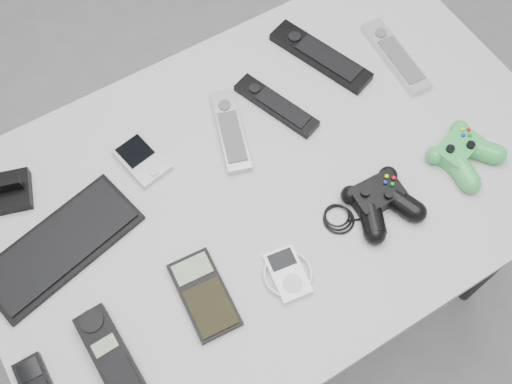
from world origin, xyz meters
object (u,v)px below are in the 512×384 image
pda (142,160)px  remote_silver_a (230,131)px  remote_black_a (276,105)px  controller_green (463,152)px  cordless_handset (112,358)px  calculator (204,294)px  remote_silver_b (395,56)px  controller_black (381,200)px  mp3_player (288,274)px  desk (271,194)px  pda_keyboard (61,246)px  remote_black_b (321,56)px

pda → remote_silver_a: (0.18, -0.03, 0.00)m
remote_black_a → controller_green: size_ratio=1.42×
remote_silver_a → cordless_handset: bearing=-125.7°
controller_green → calculator: bearing=163.3°
remote_silver_a → remote_silver_b: 0.39m
remote_silver_a → controller_black: size_ratio=0.85×
mp3_player → remote_black_a: bearing=70.0°
desk → remote_black_a: size_ratio=5.97×
pda_keyboard → remote_black_a: size_ratio=1.53×
pda → remote_silver_b: 0.56m
desk → remote_black_b: size_ratio=4.84×
calculator → remote_black_b: bearing=39.8°
calculator → mp3_player: bearing=-12.3°
cordless_handset → remote_black_a: bearing=28.2°
desk → remote_silver_a: (-0.02, 0.13, 0.07)m
pda → mp3_player: (0.11, -0.33, -0.00)m
remote_black_b → remote_silver_b: (0.13, -0.08, -0.00)m
controller_green → pda: bearing=134.5°
remote_silver_b → pda_keyboard: bearing=-173.1°
remote_black_b → calculator: 0.56m
remote_silver_b → controller_black: controller_black is taller
pda → remote_black_b: 0.43m
pda_keyboard → remote_silver_a: bearing=-5.3°
calculator → remote_silver_a: bearing=56.6°
remote_black_b → controller_black: bearing=-125.5°
mp3_player → controller_black: size_ratio=0.43×
remote_black_b → cordless_handset: size_ratio=1.31×
desk → calculator: size_ratio=7.34×
remote_silver_b → calculator: 0.63m
remote_black_a → controller_black: bearing=-100.1°
pda_keyboard → calculator: bearing=-63.2°
desk → cordless_handset: 0.43m
remote_silver_a → cordless_handset: 0.47m
pda → controller_green: controller_green is taller
calculator → mp3_player: mp3_player is taller
remote_black_a → mp3_player: 0.35m
pda → remote_silver_b: (0.56, -0.05, 0.00)m
remote_silver_a → remote_black_b: (0.25, 0.06, 0.00)m
pda → remote_black_a: size_ratio=0.56×
cordless_handset → controller_green: (0.73, -0.00, 0.01)m
cordless_handset → controller_black: controller_black is taller
desk → mp3_player: size_ratio=11.98×
desk → remote_silver_b: (0.37, 0.11, 0.07)m
remote_black_b → controller_green: (0.10, -0.34, 0.01)m
remote_silver_a → remote_silver_b: size_ratio=0.92×
remote_black_a → cordless_handset: size_ratio=1.06×
remote_silver_b → cordless_handset: size_ratio=1.14×
remote_silver_a → mp3_player: (-0.06, -0.30, -0.00)m
remote_silver_b → remote_silver_a: bearing=-178.4°
desk → controller_green: (0.33, -0.15, 0.09)m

